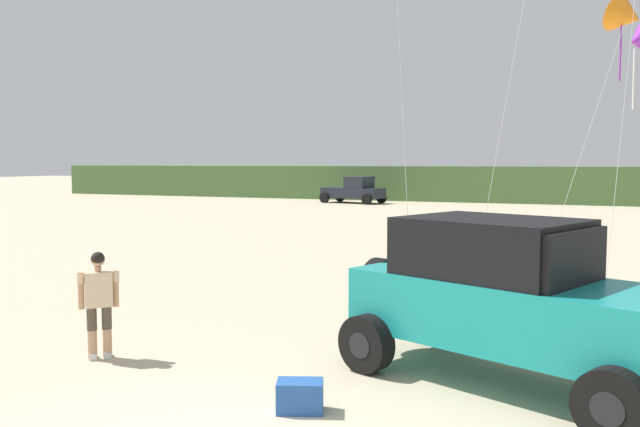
% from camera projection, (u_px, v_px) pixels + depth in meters
% --- Properties ---
extents(dune_ridge, '(90.00, 9.24, 2.72)m').
position_uv_depth(dune_ridge, '(569.00, 184.00, 51.44)').
color(dune_ridge, '#4C703D').
rests_on(dune_ridge, ground_plane).
extents(jeep, '(5.00, 3.83, 2.26)m').
position_uv_depth(jeep, '(509.00, 297.00, 9.10)').
color(jeep, teal).
rests_on(jeep, ground_plane).
extents(person_watching, '(0.48, 0.47, 1.67)m').
position_uv_depth(person_watching, '(99.00, 299.00, 10.23)').
color(person_watching, tan).
rests_on(person_watching, ground_plane).
extents(cooler_box, '(0.65, 0.53, 0.38)m').
position_uv_depth(cooler_box, '(300.00, 396.00, 8.11)').
color(cooler_box, '#23519E').
rests_on(cooler_box, ground_plane).
extents(distant_pickup, '(4.91, 3.29, 1.98)m').
position_uv_depth(distant_pickup, '(354.00, 191.00, 49.42)').
color(distant_pickup, '#1E232D').
rests_on(distant_pickup, ground_plane).
extents(kite_purple_stunt, '(2.76, 6.74, 8.25)m').
position_uv_depth(kite_purple_stunt, '(627.00, 16.00, 20.12)').
color(kite_purple_stunt, orange).
rests_on(kite_purple_stunt, ground_plane).
extents(kite_black_sled, '(3.76, 4.77, 7.98)m').
position_uv_depth(kite_black_sled, '(640.00, 40.00, 23.06)').
color(kite_black_sled, purple).
rests_on(kite_black_sled, ground_plane).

